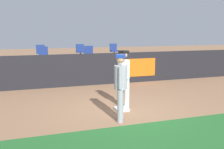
{
  "coord_description": "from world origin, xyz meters",
  "views": [
    {
      "loc": [
        -2.73,
        -7.23,
        2.52
      ],
      "look_at": [
        -0.08,
        0.99,
        1.0
      ],
      "focal_mm": 39.87,
      "sensor_mm": 36.0,
      "label": 1
    }
  ],
  "objects": [
    {
      "name": "field_wall",
      "position": [
        0.01,
        4.04,
        0.74
      ],
      "size": [
        18.0,
        0.26,
        1.47
      ],
      "color": "black",
      "rests_on": "ground_plane"
    },
    {
      "name": "player_fielder_home",
      "position": [
        0.11,
        0.34,
        1.09
      ],
      "size": [
        0.47,
        0.61,
        1.89
      ],
      "rotation": [
        0.0,
        0.0,
        -1.18
      ],
      "color": "white",
      "rests_on": "ground_plane"
    },
    {
      "name": "seat_front_left",
      "position": [
        -2.2,
        5.48,
        1.38
      ],
      "size": [
        0.46,
        0.44,
        0.84
      ],
      "color": "#4C4C51",
      "rests_on": "bleacher_platform"
    },
    {
      "name": "ground_plane",
      "position": [
        0.0,
        0.0,
        0.0
      ],
      "size": [
        60.0,
        60.0,
        0.0
      ],
      "primitive_type": "plane",
      "color": "#936B4C"
    },
    {
      "name": "bleacher_platform",
      "position": [
        0.0,
        6.61,
        0.45
      ],
      "size": [
        18.0,
        4.8,
        0.91
      ],
      "primitive_type": "cube",
      "color": "#59595E",
      "rests_on": "ground_plane"
    },
    {
      "name": "seat_back_left",
      "position": [
        -2.27,
        7.28,
        1.38
      ],
      "size": [
        0.48,
        0.44,
        0.84
      ],
      "color": "#4C4C51",
      "rests_on": "bleacher_platform"
    },
    {
      "name": "seat_front_center",
      "position": [
        0.1,
        5.48,
        1.38
      ],
      "size": [
        0.47,
        0.44,
        0.84
      ],
      "color": "#4C4C51",
      "rests_on": "bleacher_platform"
    },
    {
      "name": "first_base",
      "position": [
        -0.08,
        -0.01,
        0.04
      ],
      "size": [
        0.4,
        0.4,
        0.08
      ],
      "primitive_type": "cube",
      "color": "white",
      "rests_on": "ground_plane"
    },
    {
      "name": "seat_back_right",
      "position": [
        2.06,
        7.28,
        1.38
      ],
      "size": [
        0.44,
        0.44,
        0.84
      ],
      "color": "#4C4C51",
      "rests_on": "bleacher_platform"
    },
    {
      "name": "seat_back_center",
      "position": [
        -0.03,
        7.28,
        1.38
      ],
      "size": [
        0.47,
        0.44,
        0.84
      ],
      "color": "#4C4C51",
      "rests_on": "bleacher_platform"
    },
    {
      "name": "grass_foreground_strip",
      "position": [
        0.0,
        -2.69,
        0.0
      ],
      "size": [
        18.0,
        2.8,
        0.01
      ],
      "primitive_type": "cube",
      "color": "#26662B",
      "rests_on": "ground_plane"
    },
    {
      "name": "player_runner_visitor",
      "position": [
        -0.43,
        -0.86,
        1.09
      ],
      "size": [
        0.47,
        0.49,
        1.88
      ],
      "rotation": [
        0.0,
        0.0,
        -1.98
      ],
      "color": "#9EA3AD",
      "rests_on": "ground_plane"
    }
  ]
}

